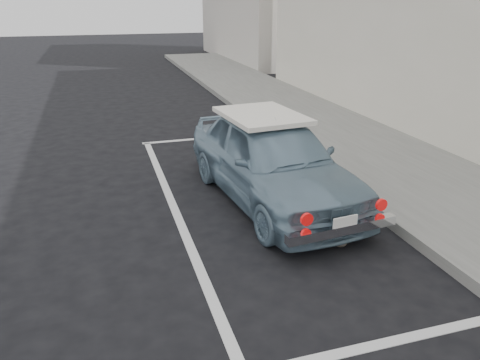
# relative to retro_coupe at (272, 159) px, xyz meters

# --- Properties ---
(ground) EXTENTS (80.00, 80.00, 0.00)m
(ground) POSITION_rel_retro_coupe_xyz_m (-0.61, -2.88, -0.67)
(ground) COLOR black
(ground) RESTS_ON ground
(sidewalk) EXTENTS (2.80, 40.00, 0.15)m
(sidewalk) POSITION_rel_retro_coupe_xyz_m (2.59, -0.88, -0.60)
(sidewalk) COLOR slate
(sidewalk) RESTS_ON ground
(pline_rear) EXTENTS (3.00, 0.12, 0.01)m
(pline_rear) POSITION_rel_retro_coupe_xyz_m (-0.11, -3.38, -0.67)
(pline_rear) COLOR silver
(pline_rear) RESTS_ON ground
(pline_front) EXTENTS (3.00, 0.12, 0.01)m
(pline_front) POSITION_rel_retro_coupe_xyz_m (-0.11, 3.62, -0.67)
(pline_front) COLOR silver
(pline_front) RESTS_ON ground
(pline_side) EXTENTS (0.12, 7.00, 0.01)m
(pline_side) POSITION_rel_retro_coupe_xyz_m (-1.51, 0.12, -0.67)
(pline_side) COLOR silver
(pline_side) RESTS_ON ground
(retro_coupe) EXTENTS (1.94, 4.03, 1.33)m
(retro_coupe) POSITION_rel_retro_coupe_xyz_m (0.00, 0.00, 0.00)
(retro_coupe) COLOR #7392A5
(retro_coupe) RESTS_ON ground
(cat) EXTENTS (0.24, 0.44, 0.23)m
(cat) POSITION_rel_retro_coupe_xyz_m (0.30, -1.63, -0.56)
(cat) COLOR #796C5C
(cat) RESTS_ON ground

